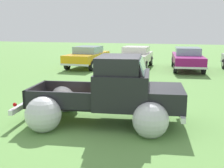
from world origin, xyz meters
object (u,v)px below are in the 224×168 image
show_car_1 (136,56)px  show_car_2 (187,58)px  lane_cone_1 (122,96)px  show_car_0 (88,56)px  vintage_pickup_truck (113,97)px  lane_cone_0 (145,98)px

show_car_1 → show_car_2: same height
show_car_2 → lane_cone_1: size_ratio=7.60×
show_car_0 → show_car_2: size_ratio=0.94×
vintage_pickup_truck → lane_cone_0: size_ratio=7.65×
show_car_2 → lane_cone_0: size_ratio=7.60×
vintage_pickup_truck → lane_cone_1: 1.95m
lane_cone_1 → show_car_1: bearing=98.1°
vintage_pickup_truck → show_car_1: vintage_pickup_truck is taller
show_car_1 → lane_cone_1: size_ratio=6.61×
vintage_pickup_truck → show_car_2: size_ratio=1.01×
show_car_1 → show_car_2: bearing=88.5°
lane_cone_0 → lane_cone_1: (-0.82, 0.03, 0.00)m
show_car_0 → lane_cone_0: show_car_0 is taller
show_car_1 → lane_cone_0: size_ratio=6.61×
show_car_0 → show_car_2: bearing=96.7°
show_car_1 → show_car_2: (3.39, -0.04, 0.00)m
show_car_1 → lane_cone_0: 9.43m
vintage_pickup_truck → show_car_2: 11.16m
show_car_2 → lane_cone_1: 9.36m
show_car_2 → show_car_1: bearing=-96.5°
show_car_0 → show_car_1: size_ratio=1.08×
show_car_2 → lane_cone_0: show_car_2 is taller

